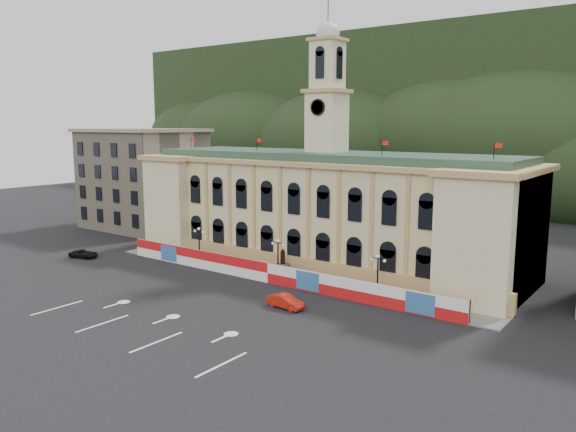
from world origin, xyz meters
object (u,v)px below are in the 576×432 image
Objects in this scene: statue at (283,268)px; red_sedan at (286,301)px; lamp_center at (278,255)px; black_suv at (84,254)px.

red_sedan is (7.55, -9.43, -0.47)m from statue.
lamp_center is 31.12m from black_suv.
statue reaches higher than black_suv.
black_suv is (-37.55, 0.54, -0.11)m from red_sedan.
red_sedan is 37.55m from black_suv.
statue is 2.14m from lamp_center.
statue is 0.79× the size of black_suv.
red_sedan is 0.94× the size of black_suv.
lamp_center reaches higher than black_suv.
lamp_center reaches higher than statue.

